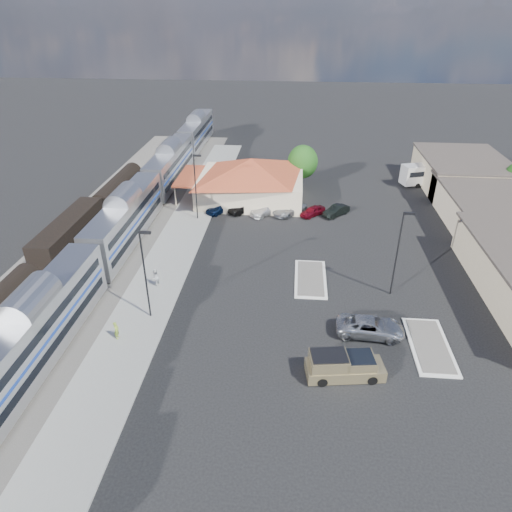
# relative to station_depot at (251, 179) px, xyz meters

# --- Properties ---
(ground) EXTENTS (280.00, 280.00, 0.00)m
(ground) POSITION_rel_station_depot_xyz_m (4.56, -24.00, -3.13)
(ground) COLOR black
(ground) RESTS_ON ground
(railbed) EXTENTS (16.00, 100.00, 0.12)m
(railbed) POSITION_rel_station_depot_xyz_m (-16.44, -16.00, -3.07)
(railbed) COLOR #4C4944
(railbed) RESTS_ON ground
(platform) EXTENTS (5.50, 92.00, 0.18)m
(platform) POSITION_rel_station_depot_xyz_m (-7.44, -18.00, -3.04)
(platform) COLOR gray
(platform) RESTS_ON ground
(passenger_train) EXTENTS (3.00, 104.00, 5.55)m
(passenger_train) POSITION_rel_station_depot_xyz_m (-13.44, -15.37, -0.26)
(passenger_train) COLOR silver
(passenger_train) RESTS_ON ground
(freight_cars) EXTENTS (2.80, 46.00, 4.00)m
(freight_cars) POSITION_rel_station_depot_xyz_m (-19.44, -18.02, -1.21)
(freight_cars) COLOR black
(freight_cars) RESTS_ON ground
(station_depot) EXTENTS (18.35, 12.24, 6.20)m
(station_depot) POSITION_rel_station_depot_xyz_m (0.00, 0.00, 0.00)
(station_depot) COLOR beige
(station_depot) RESTS_ON ground
(buildings_east) EXTENTS (14.40, 51.40, 4.80)m
(buildings_east) POSITION_rel_station_depot_xyz_m (32.56, -9.72, -0.86)
(buildings_east) COLOR #C6B28C
(buildings_east) RESTS_ON ground
(traffic_island_south) EXTENTS (3.30, 7.50, 0.21)m
(traffic_island_south) POSITION_rel_station_depot_xyz_m (8.56, -22.00, -3.03)
(traffic_island_south) COLOR silver
(traffic_island_south) RESTS_ON ground
(traffic_island_north) EXTENTS (3.30, 7.50, 0.21)m
(traffic_island_north) POSITION_rel_station_depot_xyz_m (18.56, -32.00, -3.03)
(traffic_island_north) COLOR silver
(traffic_island_north) RESTS_ON ground
(lamp_plat_s) EXTENTS (1.08, 0.25, 9.00)m
(lamp_plat_s) POSITION_rel_station_depot_xyz_m (-6.34, -30.00, 2.21)
(lamp_plat_s) COLOR black
(lamp_plat_s) RESTS_ON ground
(lamp_plat_n) EXTENTS (1.08, 0.25, 9.00)m
(lamp_plat_n) POSITION_rel_station_depot_xyz_m (-6.34, -8.00, 2.21)
(lamp_plat_n) COLOR black
(lamp_plat_n) RESTS_ON ground
(lamp_lot) EXTENTS (1.08, 0.25, 9.00)m
(lamp_lot) POSITION_rel_station_depot_xyz_m (16.66, -24.00, 2.21)
(lamp_lot) COLOR black
(lamp_lot) RESTS_ON ground
(tree_depot) EXTENTS (4.71, 4.71, 6.63)m
(tree_depot) POSITION_rel_station_depot_xyz_m (7.56, 6.00, 0.89)
(tree_depot) COLOR #382314
(tree_depot) RESTS_ON ground
(pickup_truck) EXTENTS (6.30, 3.03, 2.09)m
(pickup_truck) POSITION_rel_station_depot_xyz_m (10.98, -36.14, -2.14)
(pickup_truck) COLOR #97875D
(pickup_truck) RESTS_ON ground
(suv) EXTENTS (6.15, 3.12, 1.67)m
(suv) POSITION_rel_station_depot_xyz_m (13.63, -30.76, -2.30)
(suv) COLOR #A4A6AC
(suv) RESTS_ON ground
(coach_bus) EXTENTS (10.90, 5.46, 3.43)m
(coach_bus) POSITION_rel_station_depot_xyz_m (28.56, 8.78, -1.15)
(coach_bus) COLOR silver
(coach_bus) RESTS_ON ground
(person_a) EXTENTS (0.44, 0.64, 1.68)m
(person_a) POSITION_rel_station_depot_xyz_m (-8.36, -33.42, -2.11)
(person_a) COLOR #9CBA3A
(person_a) RESTS_ON platform
(person_b) EXTENTS (0.96, 1.08, 1.84)m
(person_b) POSITION_rel_station_depot_xyz_m (-7.42, -24.82, -2.03)
(person_b) COLOR white
(person_b) RESTS_ON platform
(parked_car_a) EXTENTS (4.26, 4.51, 1.51)m
(parked_car_a) POSITION_rel_station_depot_xyz_m (-3.72, -5.35, -2.38)
(parked_car_a) COLOR #0D1F45
(parked_car_a) RESTS_ON ground
(parked_car_b) EXTENTS (4.21, 4.38, 1.49)m
(parked_car_b) POSITION_rel_station_depot_xyz_m (-0.52, -5.05, -2.39)
(parked_car_b) COLOR black
(parked_car_b) RESTS_ON ground
(parked_car_c) EXTENTS (5.03, 5.16, 1.49)m
(parked_car_c) POSITION_rel_station_depot_xyz_m (2.68, -5.35, -2.39)
(parked_car_c) COLOR silver
(parked_car_c) RESTS_ON ground
(parked_car_d) EXTENTS (5.33, 5.65, 1.48)m
(parked_car_d) POSITION_rel_station_depot_xyz_m (5.88, -5.05, -2.39)
(parked_car_d) COLOR gray
(parked_car_d) RESTS_ON ground
(parked_car_e) EXTENTS (3.90, 3.85, 1.33)m
(parked_car_e) POSITION_rel_station_depot_xyz_m (9.08, -5.35, -2.46)
(parked_car_e) COLOR maroon
(parked_car_e) RESTS_ON ground
(parked_car_f) EXTENTS (4.03, 4.15, 1.42)m
(parked_car_f) POSITION_rel_station_depot_xyz_m (12.28, -5.05, -2.42)
(parked_car_f) COLOR black
(parked_car_f) RESTS_ON ground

